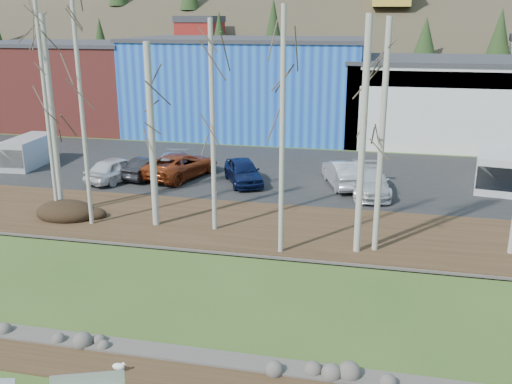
% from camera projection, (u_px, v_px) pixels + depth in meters
% --- Properties ---
extents(dirt_strip, '(80.00, 1.80, 0.03)m').
position_uv_depth(dirt_strip, '(161.00, 373.00, 16.58)').
color(dirt_strip, '#382616').
rests_on(dirt_strip, ground).
extents(near_bank_rocks, '(80.00, 0.80, 0.50)m').
position_uv_depth(near_bank_rocks, '(173.00, 355.00, 17.52)').
color(near_bank_rocks, '#47423D').
rests_on(near_bank_rocks, ground).
extents(river, '(80.00, 8.00, 0.90)m').
position_uv_depth(river, '(212.00, 294.00, 21.34)').
color(river, black).
rests_on(river, ground).
extents(far_bank_rocks, '(80.00, 0.80, 0.46)m').
position_uv_depth(far_bank_rocks, '(239.00, 252.00, 25.17)').
color(far_bank_rocks, '#47423D').
rests_on(far_bank_rocks, ground).
extents(far_bank, '(80.00, 7.00, 0.15)m').
position_uv_depth(far_bank, '(255.00, 226.00, 28.14)').
color(far_bank, '#382616').
rests_on(far_bank, ground).
extents(parking_lot, '(80.00, 14.00, 0.14)m').
position_uv_depth(parking_lot, '(289.00, 173.00, 37.94)').
color(parking_lot, black).
rests_on(parking_lot, ground).
extents(building_brick, '(16.32, 12.24, 7.80)m').
position_uv_depth(building_brick, '(68.00, 83.00, 54.91)').
color(building_brick, brown).
rests_on(building_brick, ground).
extents(building_blue, '(20.40, 12.24, 8.30)m').
position_uv_depth(building_blue, '(250.00, 85.00, 51.07)').
color(building_blue, '#1B43B5').
rests_on(building_blue, ground).
extents(building_white, '(18.36, 12.24, 6.80)m').
position_uv_depth(building_white, '(460.00, 100.00, 47.50)').
color(building_white, silver).
rests_on(building_white, ground).
extents(seagull, '(0.45, 0.21, 0.32)m').
position_uv_depth(seagull, '(119.00, 366.00, 16.61)').
color(seagull, gold).
rests_on(seagull, ground).
extents(dirt_mound, '(3.18, 2.24, 0.62)m').
position_uv_depth(dirt_mound, '(66.00, 211.00, 29.16)').
color(dirt_mound, black).
rests_on(dirt_mound, far_bank).
extents(birch_0, '(0.28, 0.28, 9.99)m').
position_uv_depth(birch_0, '(52.00, 118.00, 28.55)').
color(birch_0, beige).
rests_on(birch_0, far_bank).
extents(birch_1, '(0.19, 0.19, 10.70)m').
position_uv_depth(birch_1, '(47.00, 112.00, 27.92)').
color(birch_1, beige).
rests_on(birch_1, far_bank).
extents(birch_2, '(0.32, 0.32, 8.77)m').
position_uv_depth(birch_2, '(152.00, 137.00, 26.91)').
color(birch_2, beige).
rests_on(birch_2, far_bank).
extents(birch_3, '(0.20, 0.20, 11.21)m').
position_uv_depth(birch_3, '(82.00, 111.00, 26.69)').
color(birch_3, beige).
rests_on(birch_3, far_bank).
extents(birch_4, '(0.22, 0.22, 9.79)m').
position_uv_depth(birch_4, '(213.00, 129.00, 26.16)').
color(birch_4, beige).
rests_on(birch_4, far_bank).
extents(birch_5, '(0.21, 0.21, 10.30)m').
position_uv_depth(birch_5, '(282.00, 135.00, 23.42)').
color(birch_5, beige).
rests_on(birch_5, far_bank).
extents(birch_6, '(0.29, 0.29, 9.96)m').
position_uv_depth(birch_6, '(363.00, 139.00, 23.51)').
color(birch_6, beige).
rests_on(birch_6, far_bank).
extents(birch_7, '(0.25, 0.25, 9.85)m').
position_uv_depth(birch_7, '(382.00, 140.00, 23.69)').
color(birch_7, beige).
rests_on(birch_7, far_bank).
extents(car_0, '(3.20, 4.85, 1.54)m').
position_uv_depth(car_0, '(117.00, 169.00, 35.62)').
color(car_0, white).
rests_on(car_0, parking_lot).
extents(car_1, '(2.24, 4.20, 1.32)m').
position_uv_depth(car_1, '(148.00, 168.00, 36.30)').
color(car_1, black).
rests_on(car_1, parking_lot).
extents(car_2, '(4.15, 6.17, 1.57)m').
position_uv_depth(car_2, '(181.00, 165.00, 36.38)').
color(car_2, '#9E3D18').
rests_on(car_2, parking_lot).
extents(car_3, '(2.39, 4.79, 1.34)m').
position_uv_depth(car_3, '(170.00, 165.00, 36.91)').
color(car_3, '#9EA0A7').
rests_on(car_3, parking_lot).
extents(car_4, '(3.60, 4.82, 1.53)m').
position_uv_depth(car_4, '(243.00, 171.00, 35.01)').
color(car_4, '#0E1942').
rests_on(car_4, parking_lot).
extents(car_5, '(3.13, 5.12, 1.59)m').
position_uv_depth(car_5, '(344.00, 173.00, 34.46)').
color(car_5, silver).
rests_on(car_5, parking_lot).
extents(car_6, '(2.71, 5.37, 1.50)m').
position_uv_depth(car_6, '(370.00, 181.00, 32.93)').
color(car_6, silver).
rests_on(car_6, parking_lot).
extents(van_white, '(2.83, 5.26, 2.19)m').
position_uv_depth(van_white, '(495.00, 170.00, 34.12)').
color(van_white, white).
rests_on(van_white, parking_lot).
extents(van_grey, '(2.15, 4.61, 1.97)m').
position_uv_depth(van_grey, '(27.00, 152.00, 39.07)').
color(van_grey, silver).
rests_on(van_grey, parking_lot).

